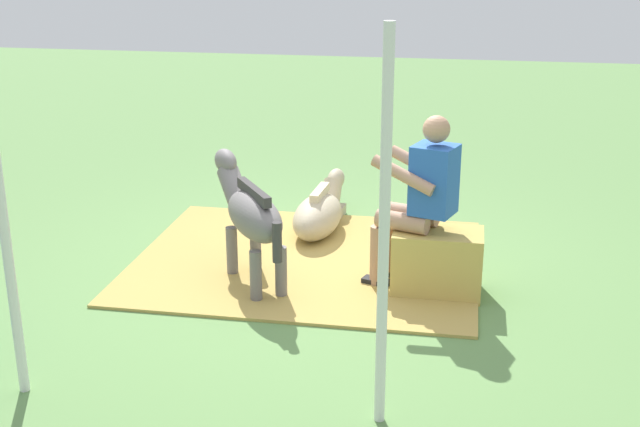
{
  "coord_description": "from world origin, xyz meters",
  "views": [
    {
      "loc": [
        -1.21,
        6.16,
        2.65
      ],
      "look_at": [
        -0.12,
        0.11,
        0.55
      ],
      "focal_mm": 47.12,
      "sensor_mm": 36.0,
      "label": 1
    }
  ],
  "objects_px": {
    "person_seated": "(419,195)",
    "pony_standing": "(251,213)",
    "hay_bale": "(437,262)",
    "pony_lying": "(320,212)",
    "tent_pole_right": "(3,216)",
    "tent_pole_left": "(384,236)"
  },
  "relations": [
    {
      "from": "person_seated",
      "to": "pony_standing",
      "type": "relative_size",
      "value": 1.17
    },
    {
      "from": "hay_bale",
      "to": "person_seated",
      "type": "bearing_deg",
      "value": -13.01
    },
    {
      "from": "pony_lying",
      "to": "tent_pole_right",
      "type": "relative_size",
      "value": 0.61
    },
    {
      "from": "person_seated",
      "to": "pony_lying",
      "type": "distance_m",
      "value": 1.59
    },
    {
      "from": "hay_bale",
      "to": "tent_pole_right",
      "type": "xyz_separation_m",
      "value": [
        2.37,
        1.89,
        0.86
      ]
    },
    {
      "from": "hay_bale",
      "to": "person_seated",
      "type": "height_order",
      "value": "person_seated"
    },
    {
      "from": "tent_pole_right",
      "to": "person_seated",
      "type": "bearing_deg",
      "value": -138.96
    },
    {
      "from": "hay_bale",
      "to": "pony_lying",
      "type": "distance_m",
      "value": 1.62
    },
    {
      "from": "pony_standing",
      "to": "tent_pole_right",
      "type": "height_order",
      "value": "tent_pole_right"
    },
    {
      "from": "person_seated",
      "to": "pony_lying",
      "type": "relative_size",
      "value": 1.02
    },
    {
      "from": "tent_pole_right",
      "to": "pony_standing",
      "type": "bearing_deg",
      "value": -117.16
    },
    {
      "from": "hay_bale",
      "to": "person_seated",
      "type": "distance_m",
      "value": 0.54
    },
    {
      "from": "hay_bale",
      "to": "tent_pole_left",
      "type": "bearing_deg",
      "value": 82.84
    },
    {
      "from": "pony_standing",
      "to": "hay_bale",
      "type": "bearing_deg",
      "value": -177.74
    },
    {
      "from": "tent_pole_left",
      "to": "pony_standing",
      "type": "bearing_deg",
      "value": -55.87
    },
    {
      "from": "person_seated",
      "to": "pony_lying",
      "type": "bearing_deg",
      "value": -50.05
    },
    {
      "from": "pony_standing",
      "to": "tent_pole_left",
      "type": "bearing_deg",
      "value": 124.13
    },
    {
      "from": "tent_pole_right",
      "to": "tent_pole_left",
      "type": "bearing_deg",
      "value": -178.41
    },
    {
      "from": "pony_standing",
      "to": "tent_pole_right",
      "type": "xyz_separation_m",
      "value": [
        0.94,
        1.83,
        0.54
      ]
    },
    {
      "from": "person_seated",
      "to": "tent_pole_right",
      "type": "distance_m",
      "value": 2.96
    },
    {
      "from": "person_seated",
      "to": "tent_pole_left",
      "type": "bearing_deg",
      "value": 87.85
    },
    {
      "from": "pony_standing",
      "to": "pony_lying",
      "type": "xyz_separation_m",
      "value": [
        -0.32,
        -1.23,
        -0.38
      ]
    }
  ]
}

